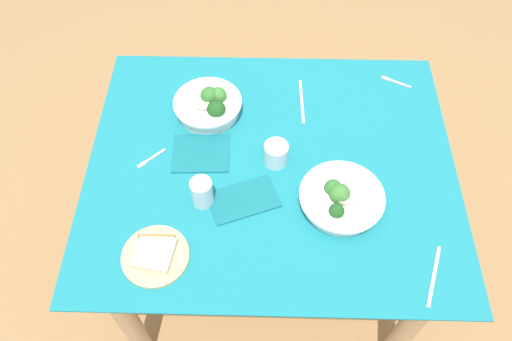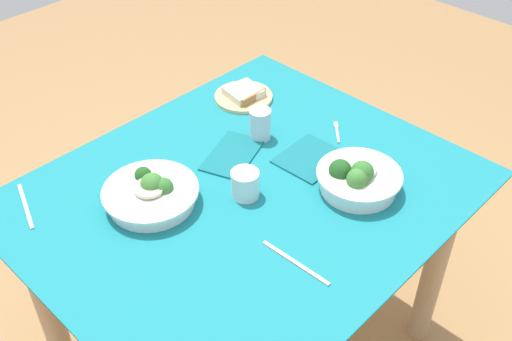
{
  "view_description": "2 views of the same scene",
  "coord_description": "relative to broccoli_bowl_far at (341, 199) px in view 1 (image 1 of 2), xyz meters",
  "views": [
    {
      "loc": [
        0.03,
        0.92,
        2.01
      ],
      "look_at": [
        0.05,
        0.05,
        0.76
      ],
      "focal_mm": 35.19,
      "sensor_mm": 36.0,
      "label": 1
    },
    {
      "loc": [
        -0.86,
        -0.88,
        1.8
      ],
      "look_at": [
        0.05,
        0.01,
        0.76
      ],
      "focal_mm": 42.59,
      "sensor_mm": 36.0,
      "label": 2
    }
  ],
  "objects": [
    {
      "name": "water_glass_center",
      "position": [
        0.41,
        -0.0,
        0.02
      ],
      "size": [
        0.07,
        0.07,
        0.09
      ],
      "primitive_type": "cylinder",
      "color": "silver",
      "rests_on": "dining_table"
    },
    {
      "name": "dining_table",
      "position": [
        0.2,
        -0.14,
        -0.15
      ],
      "size": [
        1.16,
        0.97,
        0.73
      ],
      "color": "#197A84",
      "rests_on": "ground_plane"
    },
    {
      "name": "table_knife_right",
      "position": [
        -0.24,
        0.22,
        -0.03
      ],
      "size": [
        0.07,
        0.18,
        0.0
      ],
      "primitive_type": "cube",
      "rotation": [
        0.0,
        0.0,
        4.37
      ],
      "color": "#B7B7BC",
      "rests_on": "dining_table"
    },
    {
      "name": "broccoli_bowl_near",
      "position": [
        0.41,
        -0.35,
        0.01
      ],
      "size": [
        0.23,
        0.23,
        0.1
      ],
      "color": "white",
      "rests_on": "dining_table"
    },
    {
      "name": "table_knife_left",
      "position": [
        0.1,
        -0.41,
        -0.03
      ],
      "size": [
        0.02,
        0.2,
        0.0
      ],
      "primitive_type": "cube",
      "rotation": [
        0.0,
        0.0,
        4.74
      ],
      "color": "#B7B7BC",
      "rests_on": "dining_table"
    },
    {
      "name": "broccoli_bowl_far",
      "position": [
        0.0,
        0.0,
        0.0
      ],
      "size": [
        0.25,
        0.25,
        0.09
      ],
      "color": "white",
      "rests_on": "dining_table"
    },
    {
      "name": "bread_side_plate",
      "position": [
        0.52,
        0.18,
        -0.02
      ],
      "size": [
        0.19,
        0.19,
        0.04
      ],
      "color": "#D6B27A",
      "rests_on": "dining_table"
    },
    {
      "name": "napkin_folded_upper",
      "position": [
        0.29,
        -0.01,
        -0.03
      ],
      "size": [
        0.23,
        0.18,
        0.01
      ],
      "primitive_type": "cube",
      "rotation": [
        0.0,
        0.0,
        0.37
      ],
      "color": "#156870",
      "rests_on": "dining_table"
    },
    {
      "name": "ground_plane",
      "position": [
        0.2,
        -0.14,
        -0.76
      ],
      "size": [
        6.0,
        6.0,
        0.0
      ],
      "primitive_type": "plane",
      "color": "#9E7547"
    },
    {
      "name": "fork_by_far_bowl",
      "position": [
        -0.23,
        -0.51,
        -0.03
      ],
      "size": [
        0.1,
        0.06,
        0.0
      ],
      "rotation": [
        0.0,
        0.0,
        5.8
      ],
      "color": "#B7B7BC",
      "rests_on": "dining_table"
    },
    {
      "name": "fork_by_near_bowl",
      "position": [
        0.59,
        -0.15,
        -0.03
      ],
      "size": [
        0.08,
        0.08,
        0.0
      ],
      "rotation": [
        0.0,
        0.0,
        0.76
      ],
      "color": "#B7B7BC",
      "rests_on": "dining_table"
    },
    {
      "name": "water_glass_side",
      "position": [
        0.19,
        -0.15,
        0.01
      ],
      "size": [
        0.08,
        0.08,
        0.08
      ],
      "primitive_type": "cylinder",
      "color": "silver",
      "rests_on": "dining_table"
    },
    {
      "name": "napkin_folded_lower",
      "position": [
        0.43,
        -0.18,
        -0.03
      ],
      "size": [
        0.19,
        0.16,
        0.01
      ],
      "primitive_type": "cube",
      "rotation": [
        0.0,
        0.0,
        0.04
      ],
      "color": "#156870",
      "rests_on": "dining_table"
    }
  ]
}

